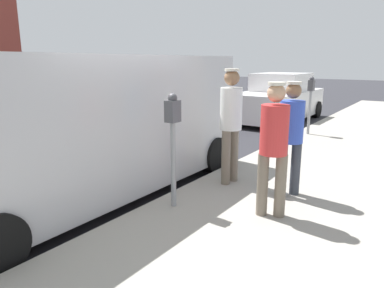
{
  "coord_description": "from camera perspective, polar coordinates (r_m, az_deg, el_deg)",
  "views": [
    {
      "loc": [
        4.12,
        -3.37,
        2.07
      ],
      "look_at": [
        1.65,
        0.2,
        1.05
      ],
      "focal_mm": 33.3,
      "sensor_mm": 36.0,
      "label": 1
    }
  ],
  "objects": [
    {
      "name": "ground_plane",
      "position": [
        5.71,
        -15.12,
        -8.52
      ],
      "size": [
        80.0,
        80.0,
        0.0
      ],
      "primitive_type": "plane",
      "color": "#2D2D33"
    },
    {
      "name": "sidewalk_slab",
      "position": [
        3.96,
        21.89,
        -18.05
      ],
      "size": [
        5.0,
        32.0,
        0.15
      ],
      "primitive_type": "cube",
      "color": "#9E998E",
      "rests_on": "ground"
    },
    {
      "name": "parking_meter_near",
      "position": [
        4.61,
        -3.07,
        2.07
      ],
      "size": [
        0.14,
        0.18,
        1.52
      ],
      "color": "gray",
      "rests_on": "sidewalk_slab"
    },
    {
      "name": "parking_meter_far",
      "position": [
        9.92,
        18.46,
        7.39
      ],
      "size": [
        0.14,
        0.18,
        1.52
      ],
      "color": "gray",
      "rests_on": "sidewalk_slab"
    },
    {
      "name": "pedestrian_in_red",
      "position": [
        4.43,
        12.96,
        0.35
      ],
      "size": [
        0.35,
        0.34,
        1.68
      ],
      "color": "#726656",
      "rests_on": "sidewalk_slab"
    },
    {
      "name": "pedestrian_in_blue",
      "position": [
        5.22,
        15.57,
        1.86
      ],
      "size": [
        0.34,
        0.34,
        1.64
      ],
      "color": "#383D47",
      "rests_on": "sidewalk_slab"
    },
    {
      "name": "pedestrian_in_white",
      "position": [
        5.58,
        6.25,
        4.1
      ],
      "size": [
        0.34,
        0.36,
        1.8
      ],
      "color": "#726656",
      "rests_on": "sidewalk_slab"
    },
    {
      "name": "parked_van",
      "position": [
        5.58,
        -15.97,
        3.27
      ],
      "size": [
        2.14,
        5.21,
        2.15
      ],
      "color": "#BCBCC1",
      "rests_on": "ground"
    },
    {
      "name": "parked_sedan_ahead",
      "position": [
        12.81,
        13.74,
        6.91
      ],
      "size": [
        1.96,
        4.41,
        1.65
      ],
      "color": "white",
      "rests_on": "ground"
    }
  ]
}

